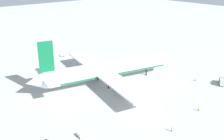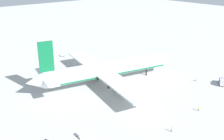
{
  "view_description": "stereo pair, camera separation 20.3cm",
  "coord_description": "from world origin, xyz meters",
  "px_view_note": "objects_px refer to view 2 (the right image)",
  "views": [
    {
      "loc": [
        -74.28,
        -89.11,
        50.05
      ],
      "look_at": [
        5.09,
        3.64,
        4.1
      ],
      "focal_mm": 43.42,
      "sensor_mm": 36.0,
      "label": 1
    },
    {
      "loc": [
        -74.12,
        -89.24,
        50.05
      ],
      "look_at": [
        5.09,
        3.64,
        4.1
      ],
      "focal_mm": 43.42,
      "sensor_mm": 36.0,
      "label": 2
    }
  ],
  "objects_px": {
    "baggage_cart_0": "(62,55)",
    "ground_worker_3": "(198,109)",
    "baggage_cart_1": "(80,135)",
    "airliner": "(106,69)",
    "ground_worker_1": "(171,129)",
    "ground_worker_2": "(195,79)",
    "service_truck_0": "(222,82)"
  },
  "relations": [
    {
      "from": "airliner",
      "to": "ground_worker_2",
      "type": "distance_m",
      "value": 42.43
    },
    {
      "from": "ground_worker_2",
      "to": "airliner",
      "type": "bearing_deg",
      "value": 142.84
    },
    {
      "from": "airliner",
      "to": "ground_worker_1",
      "type": "xyz_separation_m",
      "value": [
        -9.15,
        -44.56,
        -6.0
      ]
    },
    {
      "from": "baggage_cart_0",
      "to": "baggage_cart_1",
      "type": "distance_m",
      "value": 86.7
    },
    {
      "from": "service_truck_0",
      "to": "baggage_cart_0",
      "type": "bearing_deg",
      "value": 111.26
    },
    {
      "from": "baggage_cart_1",
      "to": "ground_worker_3",
      "type": "xyz_separation_m",
      "value": [
        43.34,
        -14.67,
        0.08
      ]
    },
    {
      "from": "ground_worker_2",
      "to": "ground_worker_3",
      "type": "height_order",
      "value": "ground_worker_2"
    },
    {
      "from": "baggage_cart_0",
      "to": "ground_worker_3",
      "type": "bearing_deg",
      "value": -87.61
    },
    {
      "from": "airliner",
      "to": "ground_worker_3",
      "type": "bearing_deg",
      "value": -77.07
    },
    {
      "from": "baggage_cart_0",
      "to": "ground_worker_2",
      "type": "distance_m",
      "value": 79.74
    },
    {
      "from": "airliner",
      "to": "ground_worker_1",
      "type": "relative_size",
      "value": 42.05
    },
    {
      "from": "service_truck_0",
      "to": "baggage_cart_1",
      "type": "bearing_deg",
      "value": 173.69
    },
    {
      "from": "ground_worker_3",
      "to": "ground_worker_1",
      "type": "bearing_deg",
      "value": -173.47
    },
    {
      "from": "ground_worker_2",
      "to": "ground_worker_3",
      "type": "distance_m",
      "value": 29.22
    },
    {
      "from": "baggage_cart_1",
      "to": "ground_worker_2",
      "type": "height_order",
      "value": "ground_worker_2"
    },
    {
      "from": "baggage_cart_0",
      "to": "airliner",
      "type": "bearing_deg",
      "value": -96.81
    },
    {
      "from": "airliner",
      "to": "baggage_cart_0",
      "type": "height_order",
      "value": "airliner"
    },
    {
      "from": "service_truck_0",
      "to": "ground_worker_2",
      "type": "bearing_deg",
      "value": 118.24
    },
    {
      "from": "baggage_cart_0",
      "to": "ground_worker_3",
      "type": "height_order",
      "value": "ground_worker_3"
    },
    {
      "from": "baggage_cart_1",
      "to": "ground_worker_1",
      "type": "xyz_separation_m",
      "value": [
        24.46,
        -16.83,
        0.13
      ]
    },
    {
      "from": "ground_worker_1",
      "to": "ground_worker_3",
      "type": "relative_size",
      "value": 1.05
    },
    {
      "from": "service_truck_0",
      "to": "ground_worker_3",
      "type": "bearing_deg",
      "value": -167.26
    },
    {
      "from": "baggage_cart_0",
      "to": "ground_worker_2",
      "type": "relative_size",
      "value": 1.69
    },
    {
      "from": "airliner",
      "to": "ground_worker_1",
      "type": "bearing_deg",
      "value": -101.6
    },
    {
      "from": "service_truck_0",
      "to": "ground_worker_3",
      "type": "distance_m",
      "value": 30.07
    },
    {
      "from": "baggage_cart_1",
      "to": "ground_worker_3",
      "type": "bearing_deg",
      "value": -18.7
    },
    {
      "from": "baggage_cart_0",
      "to": "baggage_cart_1",
      "type": "relative_size",
      "value": 0.99
    },
    {
      "from": "airliner",
      "to": "baggage_cart_1",
      "type": "xyz_separation_m",
      "value": [
        -33.6,
        -27.73,
        -6.12
      ]
    },
    {
      "from": "service_truck_0",
      "to": "ground_worker_1",
      "type": "xyz_separation_m",
      "value": [
        -48.21,
        -8.79,
        -0.71
      ]
    },
    {
      "from": "service_truck_0",
      "to": "ground_worker_1",
      "type": "distance_m",
      "value": 49.01
    },
    {
      "from": "ground_worker_1",
      "to": "ground_worker_3",
      "type": "bearing_deg",
      "value": 6.53
    },
    {
      "from": "ground_worker_2",
      "to": "ground_worker_1",
      "type": "bearing_deg",
      "value": -155.77
    }
  ]
}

